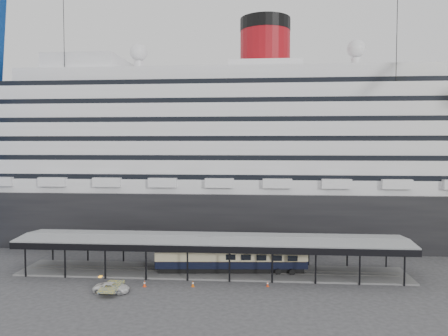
% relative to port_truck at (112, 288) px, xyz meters
% --- Properties ---
extents(ground, '(200.00, 200.00, 0.00)m').
position_rel_port_truck_xyz_m(ground, '(11.62, 4.71, -0.62)').
color(ground, '#343436').
rests_on(ground, ground).
extents(cruise_ship, '(130.00, 30.00, 43.90)m').
position_rel_port_truck_xyz_m(cruise_ship, '(11.66, 36.71, 17.73)').
color(cruise_ship, black).
rests_on(cruise_ship, ground).
extents(platform_canopy, '(56.00, 9.18, 5.30)m').
position_rel_port_truck_xyz_m(platform_canopy, '(11.62, 9.71, 1.74)').
color(platform_canopy, slate).
rests_on(platform_canopy, ground).
extents(port_truck, '(4.48, 2.11, 1.24)m').
position_rel_port_truck_xyz_m(port_truck, '(0.00, 0.00, 0.00)').
color(port_truck, white).
rests_on(port_truck, ground).
extents(pullman_carriage, '(21.98, 4.46, 21.44)m').
position_rel_port_truck_xyz_m(pullman_carriage, '(14.49, 9.71, 1.99)').
color(pullman_carriage, black).
rests_on(pullman_carriage, ground).
extents(traffic_cone_left, '(0.54, 0.54, 0.83)m').
position_rel_port_truck_xyz_m(traffic_cone_left, '(3.52, 2.61, -0.21)').
color(traffic_cone_left, '#F13F0D').
rests_on(traffic_cone_left, ground).
extents(traffic_cone_mid, '(0.54, 0.54, 0.81)m').
position_rel_port_truck_xyz_m(traffic_cone_mid, '(9.85, 3.10, -0.21)').
color(traffic_cone_mid, '#D5590B').
rests_on(traffic_cone_mid, ground).
extents(traffic_cone_right, '(0.46, 0.46, 0.72)m').
position_rel_port_truck_xyz_m(traffic_cone_right, '(19.63, 3.93, -0.26)').
color(traffic_cone_right, red).
rests_on(traffic_cone_right, ground).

